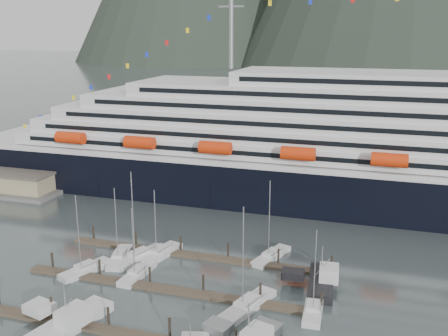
{
  "coord_description": "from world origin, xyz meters",
  "views": [
    {
      "loc": [
        26.02,
        -64.56,
        39.31
      ],
      "look_at": [
        -1.32,
        22.0,
        15.17
      ],
      "focal_mm": 42.0,
      "sensor_mm": 36.0,
      "label": 1
    }
  ],
  "objects": [
    {
      "name": "ground",
      "position": [
        0.0,
        0.0,
        0.0
      ],
      "size": [
        1600.0,
        1600.0,
        0.0
      ],
      "primitive_type": "plane",
      "color": "#4A5657",
      "rests_on": "ground"
    },
    {
      "name": "cruise_ship",
      "position": [
        30.03,
        54.94,
        12.04
      ],
      "size": [
        210.0,
        30.4,
        50.3
      ],
      "color": "black",
      "rests_on": "ground"
    },
    {
      "name": "dock_near",
      "position": [
        -4.93,
        -9.95,
        0.31
      ],
      "size": [
        48.18,
        2.28,
        3.2
      ],
      "color": "#44382C",
      "rests_on": "ground"
    },
    {
      "name": "dock_mid",
      "position": [
        -4.93,
        3.05,
        0.31
      ],
      "size": [
        48.18,
        2.28,
        3.2
      ],
      "color": "#44382C",
      "rests_on": "ground"
    },
    {
      "name": "dock_far",
      "position": [
        -4.93,
        16.05,
        0.31
      ],
      "size": [
        48.18,
        2.28,
        3.2
      ],
      "color": "#44382C",
      "rests_on": "ground"
    },
    {
      "name": "sailboat_a",
      "position": [
        -20.04,
        4.72,
        0.43
      ],
      "size": [
        6.04,
        9.78,
        14.2
      ],
      "rotation": [
        0.0,
        0.0,
        1.19
      ],
      "color": "silver",
      "rests_on": "ground"
    },
    {
      "name": "sailboat_b",
      "position": [
        -17.09,
        10.83,
        0.42
      ],
      "size": [
        4.89,
        10.05,
        13.96
      ],
      "rotation": [
        0.0,
        0.0,
        1.83
      ],
      "color": "silver",
      "rests_on": "ground"
    },
    {
      "name": "sailboat_c",
      "position": [
        -11.18,
        6.01,
        0.41
      ],
      "size": [
        3.01,
        9.2,
        12.52
      ],
      "rotation": [
        0.0,
        0.0,
        1.51
      ],
      "color": "silver",
      "rests_on": "ground"
    },
    {
      "name": "sailboat_d",
      "position": [
        8.72,
        1.32,
        0.44
      ],
      "size": [
        6.49,
        12.12,
        16.53
      ],
      "rotation": [
        0.0,
        0.0,
        1.24
      ],
      "color": "silver",
      "rests_on": "ground"
    },
    {
      "name": "sailboat_e",
      "position": [
        -13.76,
        11.99,
        0.46
      ],
      "size": [
        6.59,
        11.41,
        16.81
      ],
      "rotation": [
        0.0,
        0.0,
        1.21
      ],
      "color": "silver",
      "rests_on": "ground"
    },
    {
      "name": "sailboat_f",
      "position": [
        -10.87,
        14.22,
        0.43
      ],
      "size": [
        5.07,
        10.38,
        13.22
      ],
      "rotation": [
        0.0,
        0.0,
        1.34
      ],
      "color": "silver",
      "rests_on": "ground"
    },
    {
      "name": "sailboat_g",
      "position": [
        8.27,
        19.41,
        0.42
      ],
      "size": [
        5.45,
        10.17,
        14.99
      ],
      "rotation": [
        0.0,
        0.0,
        1.25
      ],
      "color": "silver",
      "rests_on": "ground"
    },
    {
      "name": "sailboat_h",
      "position": [
        18.0,
        3.2,
        0.42
      ],
      "size": [
        3.06,
        8.84,
        13.46
      ],
      "rotation": [
        0.0,
        0.0,
        1.63
      ],
      "color": "silver",
      "rests_on": "ground"
    },
    {
      "name": "trawler_a",
      "position": [
        -13.2,
        -11.12,
        0.96
      ],
      "size": [
        10.87,
        14.55,
        7.75
      ],
      "rotation": [
        0.0,
        0.0,
        1.33
      ],
      "color": "silver",
      "rests_on": "ground"
    },
    {
      "name": "trawler_e",
      "position": [
        17.87,
        11.49,
        0.95
      ],
      "size": [
        9.08,
        11.91,
        7.56
      ],
      "rotation": [
        0.0,
        0.0,
        1.67
      ],
      "color": "black",
      "rests_on": "ground"
    }
  ]
}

